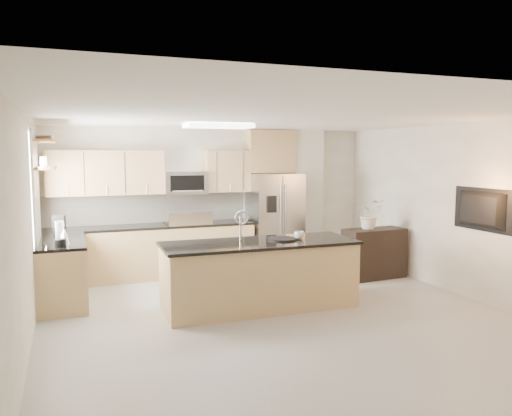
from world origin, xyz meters
name	(u,v)px	position (x,y,z in m)	size (l,w,h in m)	color
floor	(285,321)	(0.00, 0.00, 0.00)	(6.50, 6.50, 0.00)	#AEACA6
ceiling	(286,116)	(0.00, 0.00, 2.60)	(6.00, 6.50, 0.02)	white
wall_back	(215,199)	(0.00, 3.25, 1.30)	(6.00, 0.02, 2.60)	white
wall_front	(489,283)	(0.00, -3.25, 1.30)	(6.00, 0.02, 2.60)	white
wall_left	(24,235)	(-3.00, 0.00, 1.30)	(0.02, 6.50, 2.60)	white
wall_right	(472,211)	(3.00, 0.00, 1.30)	(0.02, 6.50, 2.60)	white
back_counter	(152,250)	(-1.23, 2.93, 0.47)	(3.55, 0.66, 1.44)	tan
left_counter	(62,272)	(-2.67, 1.85, 0.46)	(0.66, 1.50, 0.92)	tan
range	(188,248)	(-0.60, 2.92, 0.47)	(0.76, 0.64, 1.14)	black
upper_cabinets	(144,172)	(-1.30, 3.09, 1.83)	(3.50, 0.33, 0.75)	tan
microwave	(185,183)	(-0.60, 3.04, 1.63)	(0.76, 0.40, 0.40)	#ADADB0
refrigerator	(275,221)	(1.06, 2.87, 0.89)	(0.92, 0.78, 1.78)	#ADADB0
partition_column	(306,197)	(1.82, 3.10, 1.30)	(0.60, 0.30, 2.60)	beige
window	(35,190)	(-2.98, 1.85, 1.65)	(0.04, 1.15, 1.65)	white
shelf_lower	(45,168)	(-2.85, 1.95, 1.95)	(0.30, 1.20, 0.04)	brown
shelf_upper	(43,141)	(-2.85, 1.95, 2.32)	(0.30, 1.20, 0.04)	brown
ceiling_fixture	(218,126)	(-0.40, 1.60, 2.56)	(1.00, 0.50, 0.06)	white
island	(260,274)	(-0.10, 0.66, 0.47)	(2.72, 1.02, 1.36)	tan
credenza	(374,253)	(2.37, 1.53, 0.43)	(1.07, 0.45, 0.86)	black
cup	(299,235)	(0.50, 0.65, 0.99)	(0.14, 0.14, 0.11)	white
platter	(282,239)	(0.26, 0.68, 0.95)	(0.41, 0.41, 0.02)	black
blender	(60,236)	(-2.67, 1.30, 1.07)	(0.15, 0.15, 0.34)	black
kettle	(64,235)	(-2.62, 1.67, 1.02)	(0.18, 0.18, 0.23)	#ADADB0
coffee_maker	(59,227)	(-2.69, 2.18, 1.07)	(0.19, 0.22, 0.32)	black
bowl	(44,137)	(-2.85, 2.16, 2.38)	(0.36, 0.36, 0.09)	#ADADB0
flower_vase	(369,207)	(2.27, 1.57, 1.24)	(0.69, 0.59, 0.76)	beige
television	(478,210)	(2.91, -0.20, 1.35)	(1.08, 0.14, 0.62)	black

